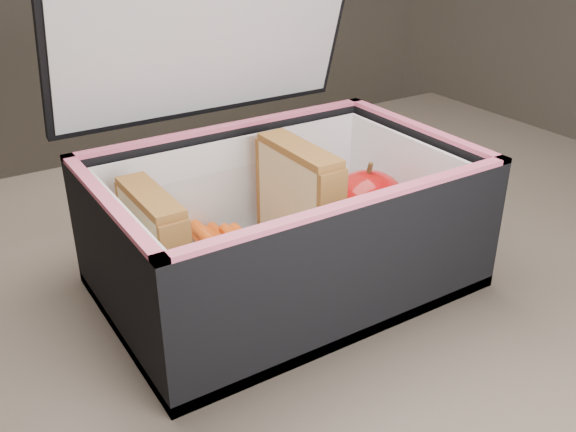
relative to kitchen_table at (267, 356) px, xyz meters
name	(u,v)px	position (x,y,z in m)	size (l,w,h in m)	color
kitchen_table	(267,356)	(0.00, 0.00, 0.00)	(1.20, 0.80, 0.75)	brown
lunch_bag	(282,214)	(0.01, -0.01, 0.16)	(0.33, 0.28, 0.32)	black
plastic_tub	(232,242)	(-0.03, 0.00, 0.14)	(0.19, 0.13, 0.08)	white
sandwich_left	(155,248)	(-0.11, 0.00, 0.16)	(0.03, 0.09, 0.10)	beige
sandwich_right	(299,203)	(0.04, 0.00, 0.16)	(0.03, 0.10, 0.11)	beige
carrot_sticks	(230,256)	(-0.03, 0.01, 0.13)	(0.05, 0.14, 0.03)	#FF571F
paper_napkin	(360,242)	(0.10, -0.01, 0.11)	(0.07, 0.07, 0.01)	white
red_apple	(367,207)	(0.11, -0.02, 0.15)	(0.09, 0.09, 0.08)	maroon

